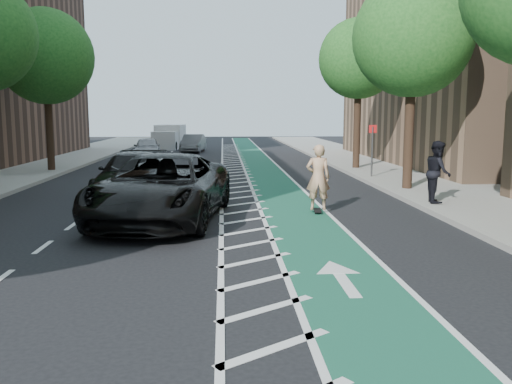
{
  "coord_description": "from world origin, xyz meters",
  "views": [
    {
      "loc": [
        0.86,
        -12.13,
        2.97
      ],
      "look_at": [
        1.65,
        0.8,
        1.1
      ],
      "focal_mm": 38.0,
      "sensor_mm": 36.0,
      "label": 1
    }
  ],
  "objects": [
    {
      "name": "tree_l_d",
      "position": [
        -7.9,
        16.0,
        5.77
      ],
      "size": [
        4.2,
        4.2,
        7.9
      ],
      "color": "#382619",
      "rests_on": "ground"
    },
    {
      "name": "skateboarder",
      "position": [
        3.7,
        3.86,
        1.09
      ],
      "size": [
        0.77,
        0.55,
        1.98
      ],
      "primitive_type": "imported",
      "rotation": [
        0.0,
        0.0,
        3.02
      ],
      "color": "tan",
      "rests_on": "skateboard"
    },
    {
      "name": "barrel_c",
      "position": [
        -2.75,
        14.5,
        0.45
      ],
      "size": [
        0.7,
        0.7,
        0.95
      ],
      "color": "orange",
      "rests_on": "ground"
    },
    {
      "name": "suv_near",
      "position": [
        -0.84,
        2.94,
        0.93
      ],
      "size": [
        3.98,
        7.05,
        1.86
      ],
      "primitive_type": "imported",
      "rotation": [
        0.0,
        0.0,
        -0.14
      ],
      "color": "black",
      "rests_on": "ground"
    },
    {
      "name": "curb_right",
      "position": [
        7.05,
        10.0,
        0.08
      ],
      "size": [
        0.12,
        90.0,
        0.16
      ],
      "primitive_type": "cube",
      "color": "gray",
      "rests_on": "ground"
    },
    {
      "name": "pedestrian",
      "position": [
        7.7,
        4.67,
        1.14
      ],
      "size": [
        0.93,
        1.1,
        1.98
      ],
      "primitive_type": "imported",
      "rotation": [
        0.0,
        0.0,
        1.36
      ],
      "color": "black",
      "rests_on": "sidewalk_right"
    },
    {
      "name": "tree_r_d",
      "position": [
        7.9,
        16.0,
        5.77
      ],
      "size": [
        4.2,
        4.2,
        7.9
      ],
      "color": "#382619",
      "rests_on": "ground"
    },
    {
      "name": "skateboard",
      "position": [
        3.7,
        3.86,
        0.08
      ],
      "size": [
        0.29,
        0.76,
        0.1
      ],
      "rotation": [
        0.0,
        0.0,
        -0.12
      ],
      "color": "black",
      "rests_on": "ground"
    },
    {
      "name": "barrel_b",
      "position": [
        -1.8,
        9.5,
        0.48
      ],
      "size": [
        0.75,
        0.75,
        1.02
      ],
      "color": "orange",
      "rests_on": "ground"
    },
    {
      "name": "sign_post",
      "position": [
        7.6,
        12.0,
        1.35
      ],
      "size": [
        0.35,
        0.08,
        2.47
      ],
      "color": "#4C4C4C",
      "rests_on": "ground"
    },
    {
      "name": "curb_left",
      "position": [
        -7.05,
        10.0,
        0.08
      ],
      "size": [
        0.12,
        90.0,
        0.16
      ],
      "primitive_type": "cube",
      "color": "gray",
      "rests_on": "ground"
    },
    {
      "name": "tree_r_c",
      "position": [
        7.9,
        8.0,
        5.77
      ],
      "size": [
        4.2,
        4.2,
        7.9
      ],
      "color": "#382619",
      "rests_on": "ground"
    },
    {
      "name": "suv_far",
      "position": [
        -2.4,
        7.55,
        0.79
      ],
      "size": [
        2.29,
        5.46,
        1.57
      ],
      "primitive_type": "imported",
      "rotation": [
        0.0,
        0.0,
        -0.02
      ],
      "color": "black",
      "rests_on": "ground"
    },
    {
      "name": "building_right_far",
      "position": [
        17.5,
        20.0,
        9.5
      ],
      "size": [
        14.0,
        22.0,
        19.0
      ],
      "primitive_type": "cube",
      "color": "#84664C",
      "rests_on": "ground"
    },
    {
      "name": "barrel_a",
      "position": [
        -3.35,
        8.29,
        0.41
      ],
      "size": [
        0.64,
        0.64,
        0.87
      ],
      "color": "#EE440C",
      "rests_on": "ground"
    },
    {
      "name": "buffer_strip",
      "position": [
        1.5,
        10.0,
        0.01
      ],
      "size": [
        1.4,
        90.0,
        0.01
      ],
      "primitive_type": "cube",
      "color": "silver",
      "rests_on": "ground"
    },
    {
      "name": "car_silver",
      "position": [
        -4.24,
        24.64,
        0.72
      ],
      "size": [
        2.1,
        4.35,
        1.43
      ],
      "primitive_type": "imported",
      "rotation": [
        0.0,
        0.0,
        0.1
      ],
      "color": "gray",
      "rests_on": "ground"
    },
    {
      "name": "ground",
      "position": [
        0.0,
        0.0,
        0.0
      ],
      "size": [
        120.0,
        120.0,
        0.0
      ],
      "primitive_type": "plane",
      "color": "black",
      "rests_on": "ground"
    },
    {
      "name": "car_grey",
      "position": [
        -1.46,
        30.49,
        0.69
      ],
      "size": [
        1.92,
        4.35,
        1.39
      ],
      "primitive_type": "imported",
      "rotation": [
        0.0,
        0.0,
        -0.11
      ],
      "color": "#5C5D61",
      "rests_on": "ground"
    },
    {
      "name": "sidewalk_right",
      "position": [
        9.5,
        10.0,
        0.07
      ],
      "size": [
        5.0,
        90.0,
        0.15
      ],
      "primitive_type": "cube",
      "color": "gray",
      "rests_on": "ground"
    },
    {
      "name": "bike_lane",
      "position": [
        3.0,
        10.0,
        0.01
      ],
      "size": [
        2.0,
        90.0,
        0.01
      ],
      "primitive_type": "cube",
      "color": "#17533F",
      "rests_on": "ground"
    },
    {
      "name": "box_truck",
      "position": [
        -3.81,
        35.35,
        0.93
      ],
      "size": [
        2.6,
        5.04,
        2.02
      ],
      "rotation": [
        0.0,
        0.0,
        -0.1
      ],
      "color": "silver",
      "rests_on": "ground"
    }
  ]
}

